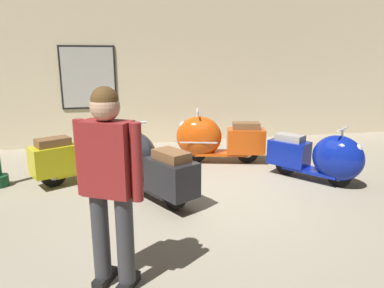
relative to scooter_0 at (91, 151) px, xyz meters
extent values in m
plane|color=gray|center=(1.75, -1.13, -0.47)|extent=(60.00, 60.00, 0.00)
cube|color=beige|center=(1.75, 2.38, 1.39)|extent=(18.00, 0.20, 3.71)
cube|color=black|center=(-0.14, 2.26, 1.11)|extent=(1.20, 0.03, 1.39)
cube|color=#B2B2AD|center=(-0.14, 2.25, 1.11)|extent=(1.12, 0.01, 1.31)
cylinder|color=black|center=(0.28, 0.15, -0.26)|extent=(0.40, 0.27, 0.41)
cylinder|color=silver|center=(0.28, 0.15, -0.26)|extent=(0.21, 0.17, 0.19)
cylinder|color=black|center=(-0.58, -0.31, -0.26)|extent=(0.40, 0.27, 0.41)
cylinder|color=silver|center=(-0.58, -0.31, -0.26)|extent=(0.21, 0.17, 0.19)
cube|color=gold|center=(-0.15, -0.08, -0.28)|extent=(1.04, 0.79, 0.05)
ellipsoid|color=gold|center=(0.24, 0.13, 0.03)|extent=(1.02, 0.88, 0.78)
cube|color=gold|center=(-0.54, -0.29, -0.03)|extent=(0.81, 0.69, 0.45)
cube|color=brown|center=(-0.54, -0.29, 0.26)|extent=(0.57, 0.49, 0.12)
sphere|color=silver|center=(0.49, 0.26, 0.25)|extent=(0.15, 0.15, 0.15)
cylinder|color=silver|center=(0.27, 0.14, 0.39)|extent=(0.05, 0.05, 0.29)
cylinder|color=silver|center=(0.27, 0.14, 0.54)|extent=(0.24, 0.42, 0.03)
cylinder|color=black|center=(0.67, -0.67, -0.25)|extent=(0.28, 0.41, 0.42)
cylinder|color=silver|center=(0.67, -0.67, -0.25)|extent=(0.18, 0.22, 0.19)
cylinder|color=black|center=(1.15, -1.56, -0.25)|extent=(0.28, 0.41, 0.42)
cylinder|color=silver|center=(1.15, -1.56, -0.25)|extent=(0.18, 0.22, 0.19)
cube|color=black|center=(0.91, -1.11, -0.27)|extent=(0.82, 1.07, 0.05)
ellipsoid|color=black|center=(0.70, -0.72, 0.05)|extent=(0.91, 1.05, 0.81)
cube|color=black|center=(1.13, -1.52, -0.02)|extent=(0.72, 0.84, 0.47)
cube|color=brown|center=(1.13, -1.52, 0.28)|extent=(0.50, 0.59, 0.13)
sphere|color=silver|center=(0.56, -0.45, 0.27)|extent=(0.16, 0.16, 0.16)
cylinder|color=silver|center=(0.68, -0.69, 0.42)|extent=(0.05, 0.05, 0.30)
cylinder|color=silver|center=(0.68, -0.69, 0.57)|extent=(0.43, 0.25, 0.03)
cylinder|color=black|center=(1.94, 0.52, -0.25)|extent=(0.43, 0.19, 0.42)
cylinder|color=silver|center=(1.94, 0.52, -0.25)|extent=(0.21, 0.15, 0.19)
cylinder|color=black|center=(2.90, 0.26, -0.25)|extent=(0.43, 0.19, 0.42)
cylinder|color=silver|center=(2.90, 0.26, -0.25)|extent=(0.21, 0.15, 0.19)
cube|color=#C6470F|center=(2.42, 0.39, -0.28)|extent=(1.06, 0.62, 0.05)
ellipsoid|color=#C6470F|center=(1.99, 0.51, 0.05)|extent=(1.00, 0.76, 0.80)
cube|color=#C6470F|center=(2.86, 0.27, -0.02)|extent=(0.80, 0.59, 0.46)
cube|color=brown|center=(2.86, 0.27, 0.27)|extent=(0.56, 0.42, 0.13)
sphere|color=silver|center=(1.70, 0.58, 0.27)|extent=(0.16, 0.16, 0.16)
cylinder|color=silver|center=(1.96, 0.52, 0.41)|extent=(0.05, 0.05, 0.29)
cylinder|color=silver|center=(1.96, 0.52, 0.56)|extent=(0.15, 0.46, 0.03)
cube|color=silver|center=(1.92, 0.25, -0.01)|extent=(0.69, 0.19, 0.03)
cylinder|color=black|center=(3.85, -1.28, -0.27)|extent=(0.29, 0.35, 0.38)
cylinder|color=silver|center=(3.85, -1.28, -0.27)|extent=(0.18, 0.19, 0.17)
cylinder|color=black|center=(3.31, -0.55, -0.27)|extent=(0.29, 0.35, 0.38)
cylinder|color=silver|center=(3.31, -0.55, -0.27)|extent=(0.18, 0.19, 0.17)
cube|color=navy|center=(3.58, -0.91, -0.29)|extent=(0.82, 0.94, 0.05)
ellipsoid|color=navy|center=(3.82, -1.24, 0.00)|extent=(0.88, 0.94, 0.73)
cube|color=navy|center=(3.34, -0.58, -0.06)|extent=(0.69, 0.75, 0.42)
cube|color=gray|center=(3.34, -0.58, 0.20)|extent=(0.49, 0.53, 0.11)
sphere|color=silver|center=(3.98, -1.46, 0.20)|extent=(0.14, 0.14, 0.14)
cylinder|color=silver|center=(3.84, -1.26, 0.33)|extent=(0.04, 0.04, 0.27)
cylinder|color=silver|center=(3.84, -1.26, 0.47)|extent=(0.36, 0.27, 0.03)
cube|color=black|center=(0.49, -3.12, -0.42)|extent=(0.23, 0.30, 0.09)
cylinder|color=#38383D|center=(0.48, -3.14, 0.06)|extent=(0.15, 0.15, 0.88)
cube|color=black|center=(0.29, -3.00, -0.42)|extent=(0.23, 0.30, 0.09)
cylinder|color=#38383D|center=(0.28, -3.02, 0.06)|extent=(0.15, 0.15, 0.88)
cube|color=maroon|center=(0.38, -3.08, 0.73)|extent=(0.46, 0.39, 0.62)
cylinder|color=maroon|center=(0.60, -3.20, 0.72)|extent=(0.10, 0.10, 0.65)
cylinder|color=maroon|center=(0.16, -2.96, 0.72)|extent=(0.10, 0.10, 0.65)
sphere|color=tan|center=(0.38, -3.08, 1.15)|extent=(0.24, 0.24, 0.24)
sphere|color=brown|center=(0.38, -3.08, 1.21)|extent=(0.22, 0.22, 0.22)
camera|label=1|loc=(0.48, -5.87, 1.52)|focal=32.37mm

